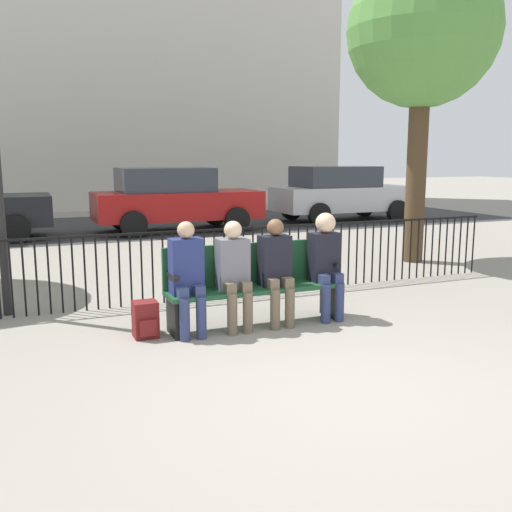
% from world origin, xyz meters
% --- Properties ---
extents(ground_plane, '(80.00, 80.00, 0.00)m').
position_xyz_m(ground_plane, '(0.00, 0.00, 0.00)').
color(ground_plane, gray).
extents(park_bench, '(2.03, 0.45, 0.92)m').
position_xyz_m(park_bench, '(0.00, 2.02, 0.50)').
color(park_bench, '#194728').
rests_on(park_bench, ground).
extents(seated_person_0, '(0.34, 0.39, 1.22)m').
position_xyz_m(seated_person_0, '(-0.80, 1.89, 0.68)').
color(seated_person_0, navy).
rests_on(seated_person_0, ground).
extents(seated_person_1, '(0.34, 0.39, 1.21)m').
position_xyz_m(seated_person_1, '(-0.28, 1.89, 0.67)').
color(seated_person_1, brown).
rests_on(seated_person_1, ground).
extents(seated_person_2, '(0.34, 0.39, 1.21)m').
position_xyz_m(seated_person_2, '(0.23, 1.89, 0.67)').
color(seated_person_2, brown).
rests_on(seated_person_2, ground).
extents(seated_person_3, '(0.34, 0.39, 1.25)m').
position_xyz_m(seated_person_3, '(0.86, 1.89, 0.71)').
color(seated_person_3, navy).
rests_on(seated_person_3, ground).
extents(backpack, '(0.25, 0.27, 0.39)m').
position_xyz_m(backpack, '(-1.24, 2.00, 0.19)').
color(backpack, maroon).
rests_on(backpack, ground).
extents(fence_railing, '(9.01, 0.03, 0.95)m').
position_xyz_m(fence_railing, '(-0.02, 3.34, 0.56)').
color(fence_railing, black).
rests_on(fence_railing, ground).
extents(tree_0, '(2.62, 2.62, 5.34)m').
position_xyz_m(tree_0, '(4.21, 4.57, 3.98)').
color(tree_0, '#4C3823').
rests_on(tree_0, ground).
extents(street_surface, '(24.00, 6.00, 0.01)m').
position_xyz_m(street_surface, '(0.00, 12.00, 0.00)').
color(street_surface, '#333335').
rests_on(street_surface, ground).
extents(parked_car_0, '(4.20, 1.94, 1.62)m').
position_xyz_m(parked_car_0, '(6.50, 10.89, 0.84)').
color(parked_car_0, '#B7B7BC').
rests_on(parked_car_0, ground).
extents(parked_car_2, '(4.20, 1.94, 1.62)m').
position_xyz_m(parked_car_2, '(1.29, 10.47, 0.84)').
color(parked_car_2, maroon).
rests_on(parked_car_2, ground).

